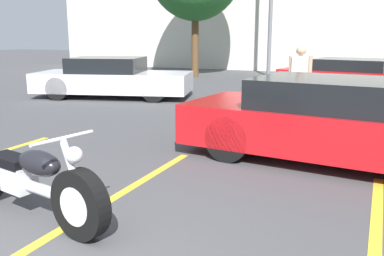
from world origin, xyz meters
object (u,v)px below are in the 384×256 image
Objects in this scene: motorcycle at (26,180)px; spectator_midground at (300,76)px; show_car_hood_open at (339,121)px; parked_car_left_row at (112,78)px; parked_car_mid_row at (356,78)px.

spectator_midground is at bearing 88.04° from motorcycle.
show_car_hood_open is 0.96× the size of parked_car_left_row.
show_car_hood_open is at bearing 63.05° from motorcycle.
motorcycle is at bearing -103.94° from spectator_midground.
show_car_hood_open reaches higher than motorcycle.
show_car_hood_open reaches higher than parked_car_left_row.
parked_car_left_row is 3.02× the size of spectator_midground.
motorcycle is at bearing -77.15° from parked_car_left_row.
show_car_hood_open is at bearing -69.70° from spectator_midground.
parked_car_mid_row is at bearing 88.83° from motorcycle.
spectator_midground is at bearing -27.05° from parked_car_left_row.
motorcycle is 6.84m from spectator_midground.
spectator_midground is at bearing -92.51° from parked_car_mid_row.
show_car_hood_open reaches higher than parked_car_mid_row.
parked_car_left_row is at bearing -144.38° from parked_car_mid_row.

